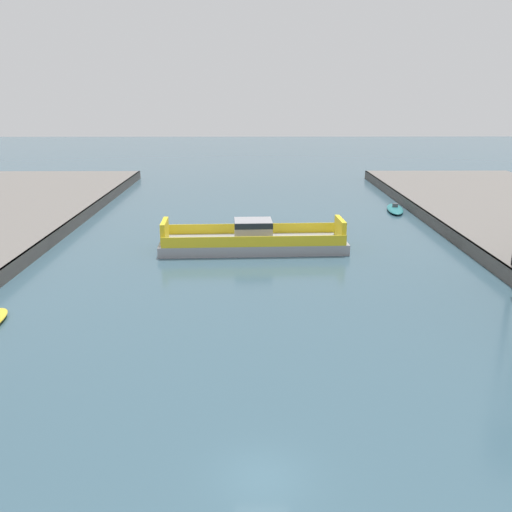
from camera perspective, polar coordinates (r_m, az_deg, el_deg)
ground_plane at (r=26.50m, az=0.65°, el=-21.59°), size 400.00×400.00×0.00m
chain_ferry at (r=60.28m, az=-0.29°, el=1.59°), size 20.02×6.80×3.30m
moored_boat_mid_left at (r=82.93m, az=13.91°, el=4.65°), size 3.28×7.90×1.08m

